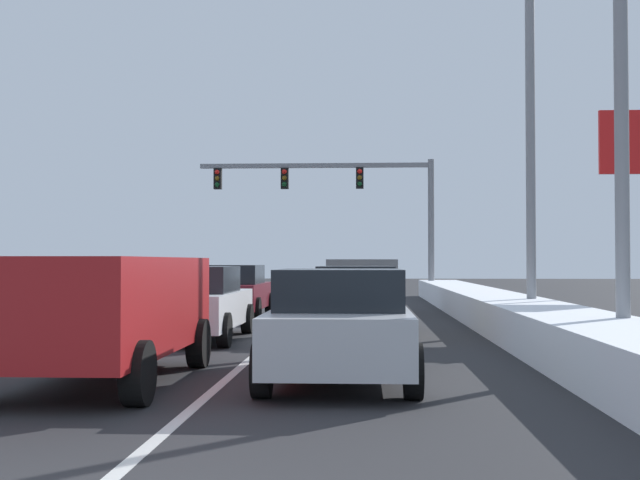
# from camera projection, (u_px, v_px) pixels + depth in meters

# --- Properties ---
(ground_plane) EXTENTS (120.00, 120.00, 0.00)m
(ground_plane) POSITION_uv_depth(u_px,v_px,m) (277.00, 336.00, 17.99)
(ground_plane) COLOR #28282B
(lane_stripe_between_right_lane_and_center_lane) EXTENTS (0.14, 36.00, 0.01)m
(lane_stripe_between_right_lane_and_center_lane) POSITION_uv_depth(u_px,v_px,m) (290.00, 325.00, 21.25)
(lane_stripe_between_right_lane_and_center_lane) COLOR silver
(lane_stripe_between_right_lane_and_center_lane) RESTS_ON ground
(snow_bank_right_shoulder) EXTENTS (1.73, 36.00, 0.75)m
(snow_bank_right_shoulder) POSITION_uv_depth(u_px,v_px,m) (500.00, 311.00, 20.98)
(snow_bank_right_shoulder) COLOR white
(snow_bank_right_shoulder) RESTS_ON ground
(snow_bank_left_shoulder) EXTENTS (2.13, 36.00, 0.74)m
(snow_bank_left_shoulder) POSITION_uv_depth(u_px,v_px,m) (86.00, 309.00, 21.54)
(snow_bank_left_shoulder) COLOR white
(snow_bank_left_shoulder) RESTS_ON ground
(sedan_silver_right_lane_nearest) EXTENTS (2.00, 4.50, 1.51)m
(sedan_silver_right_lane_nearest) POSITION_uv_depth(u_px,v_px,m) (341.00, 324.00, 11.32)
(sedan_silver_right_lane_nearest) COLOR #B7BABF
(sedan_silver_right_lane_nearest) RESTS_ON ground
(sedan_tan_right_lane_second) EXTENTS (2.00, 4.50, 1.51)m
(sedan_tan_right_lane_second) POSITION_uv_depth(u_px,v_px,m) (356.00, 300.00, 18.19)
(sedan_tan_right_lane_second) COLOR #937F60
(sedan_tan_right_lane_second) RESTS_ON ground
(suv_gray_right_lane_third) EXTENTS (2.16, 4.90, 1.67)m
(suv_gray_right_lane_third) POSITION_uv_depth(u_px,v_px,m) (362.00, 281.00, 24.99)
(suv_gray_right_lane_third) COLOR slate
(suv_gray_right_lane_third) RESTS_ON ground
(suv_red_center_lane_nearest) EXTENTS (2.16, 4.90, 1.67)m
(suv_red_center_lane_nearest) POSITION_uv_depth(u_px,v_px,m) (102.00, 307.00, 11.05)
(suv_red_center_lane_nearest) COLOR maroon
(suv_red_center_lane_nearest) RESTS_ON ground
(sedan_white_center_lane_second) EXTENTS (2.00, 4.50, 1.51)m
(sedan_white_center_lane_second) POSITION_uv_depth(u_px,v_px,m) (194.00, 303.00, 17.16)
(sedan_white_center_lane_second) COLOR silver
(sedan_white_center_lane_second) RESTS_ON ground
(sedan_maroon_center_lane_third) EXTENTS (2.00, 4.50, 1.51)m
(sedan_maroon_center_lane_third) POSITION_uv_depth(u_px,v_px,m) (232.00, 291.00, 23.79)
(sedan_maroon_center_lane_third) COLOR maroon
(sedan_maroon_center_lane_third) RESTS_ON ground
(traffic_light_gantry) EXTENTS (10.60, 0.47, 6.20)m
(traffic_light_gantry) POSITION_uv_depth(u_px,v_px,m) (348.00, 192.00, 37.63)
(traffic_light_gantry) COLOR slate
(traffic_light_gantry) RESTS_ON ground
(street_lamp_right_near) EXTENTS (2.66, 0.36, 8.22)m
(street_lamp_right_near) POSITION_uv_depth(u_px,v_px,m) (597.00, 48.00, 12.92)
(street_lamp_right_near) COLOR gray
(street_lamp_right_near) RESTS_ON ground
(street_lamp_right_mid) EXTENTS (2.66, 0.36, 9.42)m
(street_lamp_right_mid) POSITION_uv_depth(u_px,v_px,m) (516.00, 93.00, 19.48)
(street_lamp_right_mid) COLOR gray
(street_lamp_right_mid) RESTS_ON ground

